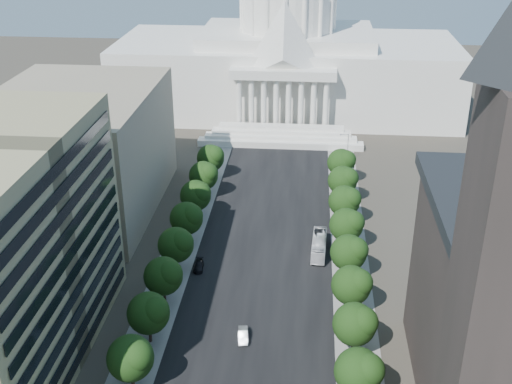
# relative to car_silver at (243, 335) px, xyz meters

# --- Properties ---
(road_asphalt) EXTENTS (30.00, 260.00, 0.01)m
(road_asphalt) POSITION_rel_car_silver_xyz_m (1.50, 39.85, -0.80)
(road_asphalt) COLOR black
(road_asphalt) RESTS_ON ground
(sidewalk_left) EXTENTS (8.00, 260.00, 0.02)m
(sidewalk_left) POSITION_rel_car_silver_xyz_m (-17.50, 39.85, -0.80)
(sidewalk_left) COLOR gray
(sidewalk_left) RESTS_ON ground
(sidewalk_right) EXTENTS (8.00, 260.00, 0.02)m
(sidewalk_right) POSITION_rel_car_silver_xyz_m (20.50, 39.85, -0.80)
(sidewalk_right) COLOR gray
(sidewalk_right) RESTS_ON ground
(capitol) EXTENTS (120.00, 56.00, 73.00)m
(capitol) POSITION_rel_car_silver_xyz_m (1.50, 134.74, 19.21)
(capitol) COLOR white
(capitol) RESTS_ON ground
(office_block_left_far) EXTENTS (38.00, 52.00, 30.00)m
(office_block_left_far) POSITION_rel_car_silver_xyz_m (-46.50, 49.85, 14.20)
(office_block_left_far) COLOR gray
(office_block_left_far) RESTS_ON ground
(tree_l_c) EXTENTS (7.79, 7.60, 9.97)m
(tree_l_c) POSITION_rel_car_silver_xyz_m (-16.16, -14.35, 5.66)
(tree_l_c) COLOR #33261C
(tree_l_c) RESTS_ON ground
(tree_l_d) EXTENTS (7.79, 7.60, 9.97)m
(tree_l_d) POSITION_rel_car_silver_xyz_m (-16.16, -2.35, 5.66)
(tree_l_d) COLOR #33261C
(tree_l_d) RESTS_ON ground
(tree_l_e) EXTENTS (7.79, 7.60, 9.97)m
(tree_l_e) POSITION_rel_car_silver_xyz_m (-16.16, 9.65, 5.66)
(tree_l_e) COLOR #33261C
(tree_l_e) RESTS_ON ground
(tree_l_f) EXTENTS (7.79, 7.60, 9.97)m
(tree_l_f) POSITION_rel_car_silver_xyz_m (-16.16, 21.65, 5.66)
(tree_l_f) COLOR #33261C
(tree_l_f) RESTS_ON ground
(tree_l_g) EXTENTS (7.79, 7.60, 9.97)m
(tree_l_g) POSITION_rel_car_silver_xyz_m (-16.16, 33.65, 5.66)
(tree_l_g) COLOR #33261C
(tree_l_g) RESTS_ON ground
(tree_l_h) EXTENTS (7.79, 7.60, 9.97)m
(tree_l_h) POSITION_rel_car_silver_xyz_m (-16.16, 45.65, 5.66)
(tree_l_h) COLOR #33261C
(tree_l_h) RESTS_ON ground
(tree_l_i) EXTENTS (7.79, 7.60, 9.97)m
(tree_l_i) POSITION_rel_car_silver_xyz_m (-16.16, 57.65, 5.66)
(tree_l_i) COLOR #33261C
(tree_l_i) RESTS_ON ground
(tree_l_j) EXTENTS (7.79, 7.60, 9.97)m
(tree_l_j) POSITION_rel_car_silver_xyz_m (-16.16, 69.65, 5.66)
(tree_l_j) COLOR #33261C
(tree_l_j) RESTS_ON ground
(tree_r_c) EXTENTS (7.79, 7.60, 9.97)m
(tree_r_c) POSITION_rel_car_silver_xyz_m (19.84, -14.35, 5.66)
(tree_r_c) COLOR #33261C
(tree_r_c) RESTS_ON ground
(tree_r_d) EXTENTS (7.79, 7.60, 9.97)m
(tree_r_d) POSITION_rel_car_silver_xyz_m (19.84, -2.35, 5.66)
(tree_r_d) COLOR #33261C
(tree_r_d) RESTS_ON ground
(tree_r_e) EXTENTS (7.79, 7.60, 9.97)m
(tree_r_e) POSITION_rel_car_silver_xyz_m (19.84, 9.65, 5.66)
(tree_r_e) COLOR #33261C
(tree_r_e) RESTS_ON ground
(tree_r_f) EXTENTS (7.79, 7.60, 9.97)m
(tree_r_f) POSITION_rel_car_silver_xyz_m (19.84, 21.65, 5.66)
(tree_r_f) COLOR #33261C
(tree_r_f) RESTS_ON ground
(tree_r_g) EXTENTS (7.79, 7.60, 9.97)m
(tree_r_g) POSITION_rel_car_silver_xyz_m (19.84, 33.65, 5.66)
(tree_r_g) COLOR #33261C
(tree_r_g) RESTS_ON ground
(tree_r_h) EXTENTS (7.79, 7.60, 9.97)m
(tree_r_h) POSITION_rel_car_silver_xyz_m (19.84, 45.65, 5.66)
(tree_r_h) COLOR #33261C
(tree_r_h) RESTS_ON ground
(tree_r_i) EXTENTS (7.79, 7.60, 9.97)m
(tree_r_i) POSITION_rel_car_silver_xyz_m (19.84, 57.65, 5.66)
(tree_r_i) COLOR #33261C
(tree_r_i) RESTS_ON ground
(tree_r_j) EXTENTS (7.79, 7.60, 9.97)m
(tree_r_j) POSITION_rel_car_silver_xyz_m (19.84, 69.65, 5.66)
(tree_r_j) COLOR #33261C
(tree_r_j) RESTS_ON ground
(streetlight_b) EXTENTS (2.61, 0.44, 9.00)m
(streetlight_b) POSITION_rel_car_silver_xyz_m (21.40, -15.15, 5.02)
(streetlight_b) COLOR gray
(streetlight_b) RESTS_ON ground
(streetlight_c) EXTENTS (2.61, 0.44, 9.00)m
(streetlight_c) POSITION_rel_car_silver_xyz_m (21.40, 9.85, 5.02)
(streetlight_c) COLOR gray
(streetlight_c) RESTS_ON ground
(streetlight_d) EXTENTS (2.61, 0.44, 9.00)m
(streetlight_d) POSITION_rel_car_silver_xyz_m (21.40, 34.85, 5.02)
(streetlight_d) COLOR gray
(streetlight_d) RESTS_ON ground
(streetlight_e) EXTENTS (2.61, 0.44, 9.00)m
(streetlight_e) POSITION_rel_car_silver_xyz_m (21.40, 59.85, 5.02)
(streetlight_e) COLOR gray
(streetlight_e) RESTS_ON ground
(streetlight_f) EXTENTS (2.61, 0.44, 9.00)m
(streetlight_f) POSITION_rel_car_silver_xyz_m (21.40, 84.85, 5.02)
(streetlight_f) COLOR gray
(streetlight_f) RESTS_ON ground
(car_silver) EXTENTS (2.26, 5.01, 1.60)m
(car_silver) POSITION_rel_car_silver_xyz_m (0.00, 0.00, 0.00)
(car_silver) COLOR #B5B9BE
(car_silver) RESTS_ON ground
(car_dark_b) EXTENTS (2.49, 5.17, 1.45)m
(car_dark_b) POSITION_rel_car_silver_xyz_m (-12.00, 22.73, -0.07)
(car_dark_b) COLOR black
(car_dark_b) RESTS_ON ground
(city_bus) EXTENTS (3.59, 12.95, 3.57)m
(city_bus) POSITION_rel_car_silver_xyz_m (13.65, 31.96, 0.99)
(city_bus) COLOR white
(city_bus) RESTS_ON ground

